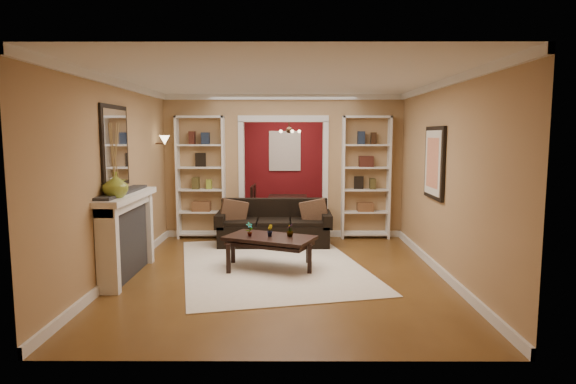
{
  "coord_description": "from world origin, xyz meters",
  "views": [
    {
      "loc": [
        0.12,
        -7.97,
        1.96
      ],
      "look_at": [
        0.09,
        -0.8,
        1.1
      ],
      "focal_mm": 30.0,
      "sensor_mm": 36.0,
      "label": 1
    }
  ],
  "objects_px": {
    "sofa": "(274,223)",
    "bookshelf_left": "(201,178)",
    "coffee_table": "(270,252)",
    "bookshelf_right": "(366,178)",
    "fireplace": "(129,235)",
    "dining_table": "(289,211)"
  },
  "relations": [
    {
      "from": "bookshelf_left",
      "to": "bookshelf_right",
      "type": "xyz_separation_m",
      "value": [
        3.1,
        0.0,
        0.0
      ]
    },
    {
      "from": "fireplace",
      "to": "dining_table",
      "type": "xyz_separation_m",
      "value": [
        2.2,
        4.02,
        -0.3
      ]
    },
    {
      "from": "fireplace",
      "to": "dining_table",
      "type": "bearing_deg",
      "value": 61.33
    },
    {
      "from": "sofa",
      "to": "coffee_table",
      "type": "xyz_separation_m",
      "value": [
        -0.01,
        -1.54,
        -0.16
      ]
    },
    {
      "from": "bookshelf_left",
      "to": "fireplace",
      "type": "distance_m",
      "value": 2.65
    },
    {
      "from": "bookshelf_left",
      "to": "dining_table",
      "type": "xyz_separation_m",
      "value": [
        1.66,
        1.49,
        -0.87
      ]
    },
    {
      "from": "bookshelf_left",
      "to": "bookshelf_right",
      "type": "relative_size",
      "value": 1.0
    },
    {
      "from": "bookshelf_left",
      "to": "fireplace",
      "type": "height_order",
      "value": "bookshelf_left"
    },
    {
      "from": "sofa",
      "to": "dining_table",
      "type": "distance_m",
      "value": 2.09
    },
    {
      "from": "bookshelf_right",
      "to": "fireplace",
      "type": "distance_m",
      "value": 4.47
    },
    {
      "from": "bookshelf_left",
      "to": "coffee_table",
      "type": "bearing_deg",
      "value": -56.95
    },
    {
      "from": "bookshelf_left",
      "to": "sofa",
      "type": "bearing_deg",
      "value": -22.64
    },
    {
      "from": "fireplace",
      "to": "bookshelf_left",
      "type": "bearing_deg",
      "value": 77.95
    },
    {
      "from": "sofa",
      "to": "coffee_table",
      "type": "height_order",
      "value": "sofa"
    },
    {
      "from": "fireplace",
      "to": "sofa",
      "type": "bearing_deg",
      "value": 45.28
    },
    {
      "from": "sofa",
      "to": "bookshelf_right",
      "type": "relative_size",
      "value": 0.88
    },
    {
      "from": "coffee_table",
      "to": "bookshelf_right",
      "type": "height_order",
      "value": "bookshelf_right"
    },
    {
      "from": "sofa",
      "to": "coffee_table",
      "type": "distance_m",
      "value": 1.54
    },
    {
      "from": "bookshelf_right",
      "to": "sofa",
      "type": "bearing_deg",
      "value": -161.26
    },
    {
      "from": "bookshelf_left",
      "to": "dining_table",
      "type": "height_order",
      "value": "bookshelf_left"
    },
    {
      "from": "bookshelf_right",
      "to": "fireplace",
      "type": "relative_size",
      "value": 1.35
    },
    {
      "from": "sofa",
      "to": "bookshelf_left",
      "type": "bearing_deg",
      "value": 157.36
    }
  ]
}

